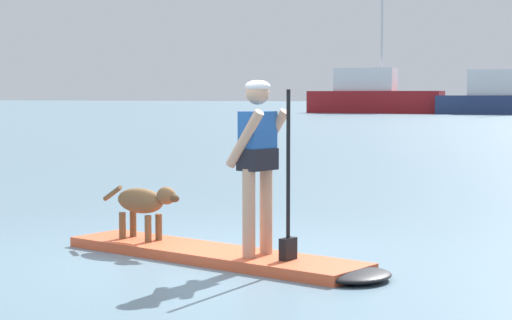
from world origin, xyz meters
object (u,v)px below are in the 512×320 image
object	(u,v)px
paddleboard	(229,257)
moored_boat_far_starboard	(372,96)
dog	(144,203)
moored_boat_center	(511,98)
person_paddler	(259,155)

from	to	relation	value
paddleboard	moored_boat_far_starboard	world-z (taller)	moored_boat_far_starboard
dog	moored_boat_center	bearing A→B (deg)	96.93
paddleboard	dog	xyz separation A→B (m)	(-1.12, 0.25, 0.43)
person_paddler	paddleboard	bearing A→B (deg)	167.36
person_paddler	moored_boat_far_starboard	world-z (taller)	moored_boat_far_starboard
moored_boat_far_starboard	moored_boat_center	bearing A→B (deg)	2.18
paddleboard	moored_boat_center	xyz separation A→B (m)	(-9.41, 68.39, 1.32)
dog	moored_boat_far_starboard	distance (m)	70.59
paddleboard	dog	bearing A→B (deg)	167.36
paddleboard	dog	size ratio (longest dim) A/B	3.39
paddleboard	dog	distance (m)	1.23
moored_boat_far_starboard	person_paddler	bearing A→B (deg)	-72.48
person_paddler	dog	xyz separation A→B (m)	(-1.47, 0.33, -0.56)
person_paddler	moored_boat_far_starboard	size ratio (longest dim) A/B	0.14
moored_boat_far_starboard	moored_boat_center	distance (m)	11.73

